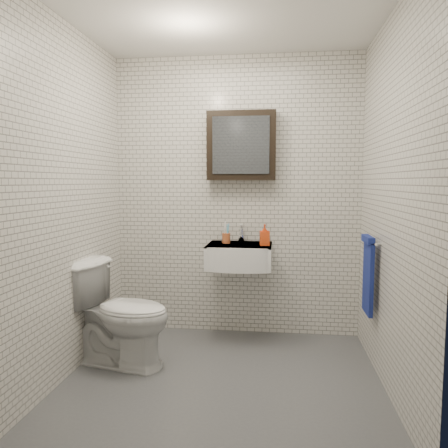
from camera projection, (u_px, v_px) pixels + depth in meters
The scene contains 9 objects.
ground at pixel (222, 378), 3.08m from camera, with size 2.20×2.00×0.01m, color #505258.
room_shell at pixel (222, 170), 2.94m from camera, with size 2.22×2.02×2.51m.
washbasin at pixel (239, 256), 3.72m from camera, with size 0.55×0.50×0.20m.
faucet at pixel (241, 234), 3.90m from camera, with size 0.06×0.20×0.15m.
mirror_cabinet at pixel (241, 146), 3.82m from camera, with size 0.60×0.15×0.60m.
towel_rail at pixel (368, 272), 3.22m from camera, with size 0.09×0.30×0.58m.
toothbrush_cup at pixel (226, 238), 3.81m from camera, with size 0.09×0.09×0.19m.
soap_bottle at pixel (265, 235), 3.68m from camera, with size 0.08×0.08×0.18m, color orange.
toilet at pixel (120, 313), 3.30m from camera, with size 0.44×0.78×0.80m, color white.
Camera 1 is at (0.38, -2.93, 1.39)m, focal length 35.00 mm.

